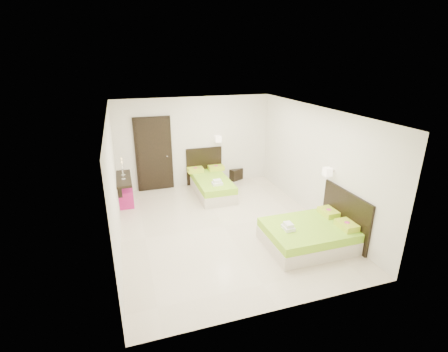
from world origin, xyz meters
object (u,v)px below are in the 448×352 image
object	(u,v)px
bed_single	(211,184)
nightstand	(235,174)
bed_double	(312,233)
ottoman	(125,198)

from	to	relation	value
bed_single	nightstand	world-z (taller)	bed_single
bed_double	nightstand	distance (m)	4.09
bed_double	ottoman	distance (m)	4.70
bed_single	ottoman	bearing A→B (deg)	-175.83
bed_single	ottoman	distance (m)	2.37
bed_double	ottoman	xyz separation A→B (m)	(-3.57, 3.06, -0.04)
bed_single	ottoman	world-z (taller)	bed_single
bed_single	bed_double	size ratio (longest dim) A/B	1.04
bed_single	bed_double	xyz separation A→B (m)	(1.21, -3.23, -0.02)
bed_double	nightstand	world-z (taller)	bed_double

